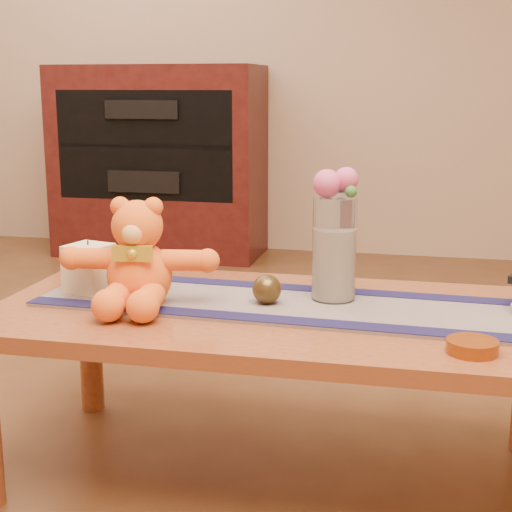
% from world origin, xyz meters
% --- Properties ---
extents(floor, '(5.50, 5.50, 0.00)m').
position_xyz_m(floor, '(0.00, 0.00, 0.00)').
color(floor, '#4F2D16').
rests_on(floor, ground).
extents(wall_back, '(5.50, 0.00, 5.50)m').
position_xyz_m(wall_back, '(0.00, 2.75, 1.35)').
color(wall_back, tan).
rests_on(wall_back, floor).
extents(coffee_table_top, '(1.40, 0.70, 0.04)m').
position_xyz_m(coffee_table_top, '(0.00, 0.00, 0.43)').
color(coffee_table_top, brown).
rests_on(coffee_table_top, floor).
extents(table_leg_bl, '(0.07, 0.07, 0.41)m').
position_xyz_m(table_leg_bl, '(-0.64, 0.29, 0.21)').
color(table_leg_bl, brown).
rests_on(table_leg_bl, floor).
extents(persian_runner, '(1.21, 0.40, 0.01)m').
position_xyz_m(persian_runner, '(-0.00, 0.03, 0.45)').
color(persian_runner, '#181844').
rests_on(persian_runner, coffee_table_top).
extents(runner_border_near, '(1.20, 0.11, 0.00)m').
position_xyz_m(runner_border_near, '(-0.01, -0.12, 0.46)').
color(runner_border_near, '#151238').
rests_on(runner_border_near, persian_runner).
extents(runner_border_far, '(1.20, 0.11, 0.00)m').
position_xyz_m(runner_border_far, '(0.00, 0.17, 0.46)').
color(runner_border_far, '#151238').
rests_on(runner_border_far, persian_runner).
extents(teddy_bear, '(0.41, 0.35, 0.25)m').
position_xyz_m(teddy_bear, '(-0.34, -0.05, 0.58)').
color(teddy_bear, orange).
rests_on(teddy_bear, persian_runner).
extents(pillar_candle, '(0.13, 0.13, 0.12)m').
position_xyz_m(pillar_candle, '(-0.51, 0.02, 0.52)').
color(pillar_candle, beige).
rests_on(pillar_candle, persian_runner).
extents(candle_wick, '(0.00, 0.00, 0.01)m').
position_xyz_m(candle_wick, '(-0.51, 0.02, 0.59)').
color(candle_wick, black).
rests_on(candle_wick, pillar_candle).
extents(glass_vase, '(0.11, 0.11, 0.26)m').
position_xyz_m(glass_vase, '(0.13, 0.09, 0.59)').
color(glass_vase, silver).
rests_on(glass_vase, persian_runner).
extents(potpourri_fill, '(0.09, 0.09, 0.18)m').
position_xyz_m(potpourri_fill, '(0.13, 0.09, 0.55)').
color(potpourri_fill, beige).
rests_on(potpourri_fill, glass_vase).
extents(rose_left, '(0.07, 0.07, 0.07)m').
position_xyz_m(rose_left, '(0.11, 0.08, 0.75)').
color(rose_left, '#CF4979').
rests_on(rose_left, glass_vase).
extents(rose_right, '(0.06, 0.06, 0.06)m').
position_xyz_m(rose_right, '(0.16, 0.09, 0.76)').
color(rose_right, '#CF4979').
rests_on(rose_right, glass_vase).
extents(blue_flower_back, '(0.04, 0.04, 0.04)m').
position_xyz_m(blue_flower_back, '(0.14, 0.12, 0.75)').
color(blue_flower_back, '#445194').
rests_on(blue_flower_back, glass_vase).
extents(blue_flower_side, '(0.04, 0.04, 0.04)m').
position_xyz_m(blue_flower_side, '(0.10, 0.11, 0.74)').
color(blue_flower_side, '#445194').
rests_on(blue_flower_side, glass_vase).
extents(leaf_sprig, '(0.03, 0.03, 0.03)m').
position_xyz_m(leaf_sprig, '(0.17, 0.07, 0.74)').
color(leaf_sprig, '#33662D').
rests_on(leaf_sprig, glass_vase).
extents(bronze_ball, '(0.08, 0.08, 0.07)m').
position_xyz_m(bronze_ball, '(-0.03, 0.01, 0.49)').
color(bronze_ball, '#433316').
rests_on(bronze_ball, persian_runner).
extents(amber_dish, '(0.13, 0.13, 0.03)m').
position_xyz_m(amber_dish, '(0.46, -0.23, 0.46)').
color(amber_dish, '#BF5914').
rests_on(amber_dish, coffee_table_top).
extents(media_cabinet, '(1.20, 0.50, 1.10)m').
position_xyz_m(media_cabinet, '(-1.20, 2.48, 0.55)').
color(media_cabinet, black).
rests_on(media_cabinet, floor).
extents(cabinet_cavity, '(1.02, 0.03, 0.61)m').
position_xyz_m(cabinet_cavity, '(-1.20, 2.25, 0.66)').
color(cabinet_cavity, black).
rests_on(cabinet_cavity, media_cabinet).
extents(cabinet_shelf, '(1.02, 0.20, 0.02)m').
position_xyz_m(cabinet_shelf, '(-1.20, 2.33, 0.66)').
color(cabinet_shelf, black).
rests_on(cabinet_shelf, media_cabinet).
extents(stereo_upper, '(0.42, 0.28, 0.10)m').
position_xyz_m(stereo_upper, '(-1.20, 2.35, 0.86)').
color(stereo_upper, black).
rests_on(stereo_upper, media_cabinet).
extents(stereo_lower, '(0.42, 0.28, 0.12)m').
position_xyz_m(stereo_lower, '(-1.20, 2.35, 0.46)').
color(stereo_lower, black).
rests_on(stereo_lower, media_cabinet).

